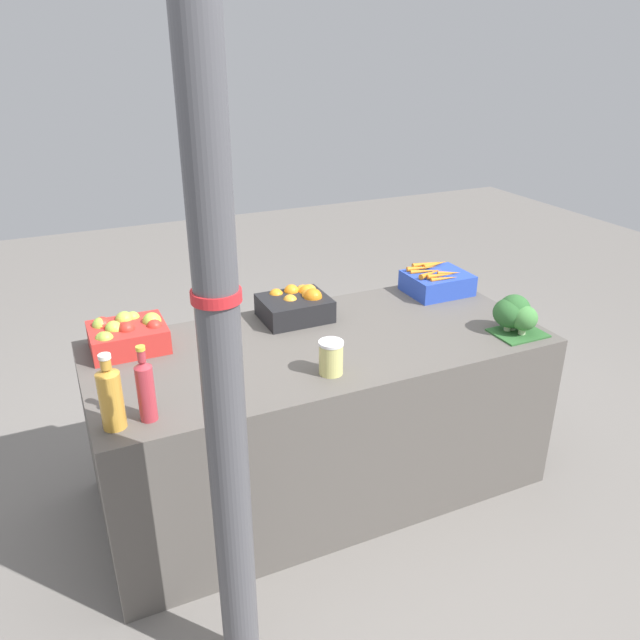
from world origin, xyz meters
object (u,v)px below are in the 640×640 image
carrot_crate (437,282)px  pickle_jar (331,357)px  orange_crate (297,304)px  broccoli_pile (515,314)px  apple_crate (126,334)px  juice_bottle_amber (111,397)px  support_pole (217,302)px  juice_bottle_ruby (146,389)px

carrot_crate → pickle_jar: same height
orange_crate → broccoli_pile: size_ratio=1.40×
apple_crate → orange_crate: size_ratio=1.00×
orange_crate → juice_bottle_amber: bearing=-147.0°
support_pole → juice_bottle_ruby: (-0.15, 0.46, -0.46)m
juice_bottle_ruby → support_pole: bearing=-72.0°
apple_crate → broccoli_pile: 1.67m
support_pole → juice_bottle_ruby: bearing=108.0°
carrot_crate → apple_crate: bearing=180.0°
support_pole → broccoli_pile: bearing=18.7°
broccoli_pile → juice_bottle_amber: 1.71m
broccoli_pile → juice_bottle_amber: juice_bottle_amber is taller
support_pole → broccoli_pile: 1.61m
broccoli_pile → juice_bottle_ruby: 1.60m
juice_bottle_amber → orange_crate: bearing=33.0°
carrot_crate → juice_bottle_ruby: size_ratio=1.11×
broccoli_pile → carrot_crate: bearing=93.7°
orange_crate → juice_bottle_ruby: size_ratio=1.11×
orange_crate → pickle_jar: orange_crate is taller
broccoli_pile → pickle_jar: size_ratio=1.61×
orange_crate → pickle_jar: (-0.09, -0.55, 0.00)m
orange_crate → juice_bottle_ruby: bearing=-143.4°
apple_crate → pickle_jar: apple_crate is taller
broccoli_pile → support_pole: bearing=-161.3°
pickle_jar → broccoli_pile: bearing=0.2°
juice_bottle_amber → juice_bottle_ruby: (0.11, 0.00, 0.00)m
apple_crate → orange_crate: (0.77, 0.01, -0.00)m
support_pole → pickle_jar: size_ratio=19.45×
orange_crate → support_pole: bearing=-121.7°
apple_crate → carrot_crate: bearing=-0.0°
carrot_crate → broccoli_pile: size_ratio=1.40×
pickle_jar → juice_bottle_ruby: bearing=-177.3°
orange_crate → carrot_crate: bearing=-0.6°
apple_crate → juice_bottle_amber: size_ratio=1.13×
orange_crate → juice_bottle_ruby: 0.99m
pickle_jar → carrot_crate: bearing=32.5°
apple_crate → juice_bottle_ruby: size_ratio=1.11×
juice_bottle_amber → pickle_jar: juice_bottle_amber is taller
pickle_jar → support_pole: bearing=-138.8°
support_pole → carrot_crate: 1.83m
apple_crate → juice_bottle_amber: (-0.13, -0.58, 0.05)m
juice_bottle_amber → broccoli_pile: bearing=1.2°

